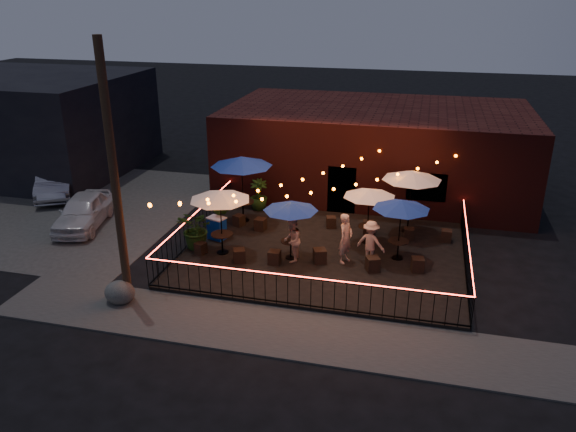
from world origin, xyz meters
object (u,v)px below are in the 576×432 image
(cafe_table_3, at_px, (370,193))
(cafe_table_5, at_px, (412,176))
(cafe_table_1, at_px, (242,162))
(boulder, at_px, (120,292))
(cafe_table_0, at_px, (220,196))
(cooler, at_px, (217,228))
(cafe_table_2, at_px, (291,207))
(utility_pole, at_px, (114,179))
(cafe_table_4, at_px, (401,205))

(cafe_table_3, bearing_deg, cafe_table_5, 44.08)
(cafe_table_1, bearing_deg, boulder, -103.78)
(cafe_table_0, xyz_separation_m, boulder, (-1.95, -3.89, -1.99))
(cooler, bearing_deg, cafe_table_2, 1.48)
(boulder, bearing_deg, cafe_table_0, 63.39)
(utility_pole, relative_size, cafe_table_4, 3.20)
(utility_pole, height_order, cafe_table_2, utility_pole)
(cafe_table_5, bearing_deg, utility_pole, -139.05)
(cafe_table_4, relative_size, cooler, 2.82)
(utility_pole, distance_m, cafe_table_3, 9.17)
(cafe_table_1, relative_size, cafe_table_4, 1.31)
(cafe_table_5, xyz_separation_m, boulder, (-8.42, -7.49, -2.11))
(utility_pole, height_order, cafe_table_3, utility_pole)
(cafe_table_2, bearing_deg, cafe_table_3, 38.55)
(cafe_table_0, distance_m, boulder, 4.79)
(cafe_table_0, xyz_separation_m, cafe_table_2, (2.52, 0.20, -0.26))
(cafe_table_1, relative_size, boulder, 3.52)
(cafe_table_4, bearing_deg, utility_pole, -149.88)
(cafe_table_2, bearing_deg, cafe_table_1, 133.26)
(cafe_table_2, distance_m, cafe_table_4, 3.83)
(cafe_table_0, relative_size, cafe_table_2, 1.05)
(cafe_table_1, height_order, boulder, cafe_table_1)
(cooler, bearing_deg, utility_pole, -86.65)
(utility_pole, height_order, cafe_table_5, utility_pole)
(cafe_table_3, height_order, cooler, cafe_table_3)
(cafe_table_2, distance_m, cafe_table_5, 5.23)
(utility_pole, bearing_deg, cafe_table_3, 40.25)
(boulder, bearing_deg, cafe_table_4, 31.24)
(cafe_table_1, bearing_deg, cafe_table_5, 4.08)
(cafe_table_2, bearing_deg, cafe_table_5, 40.69)
(cafe_table_3, bearing_deg, utility_pole, -139.75)
(utility_pole, height_order, cafe_table_0, utility_pole)
(cafe_table_1, xyz_separation_m, cafe_table_5, (6.70, 0.48, -0.21))
(cafe_table_3, distance_m, cafe_table_5, 2.05)
(cafe_table_2, relative_size, cafe_table_4, 0.92)
(cooler, bearing_deg, cafe_table_3, 28.49)
(utility_pole, distance_m, boulder, 3.65)
(cafe_table_4, bearing_deg, cafe_table_2, -166.73)
(cafe_table_0, bearing_deg, boulder, -116.61)
(cafe_table_2, relative_size, cafe_table_5, 0.83)
(cafe_table_0, relative_size, cafe_table_5, 0.88)
(cooler, height_order, boulder, cooler)
(boulder, bearing_deg, cooler, 75.21)
(boulder, bearing_deg, cafe_table_1, 76.22)
(cooler, distance_m, boulder, 5.18)
(cafe_table_3, relative_size, boulder, 2.76)
(cafe_table_5, bearing_deg, cooler, -160.69)
(utility_pole, xyz_separation_m, cafe_table_2, (4.35, 3.81, -1.90))
(cafe_table_5, height_order, cooler, cafe_table_5)
(utility_pole, xyz_separation_m, cafe_table_0, (1.83, 3.61, -1.64))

